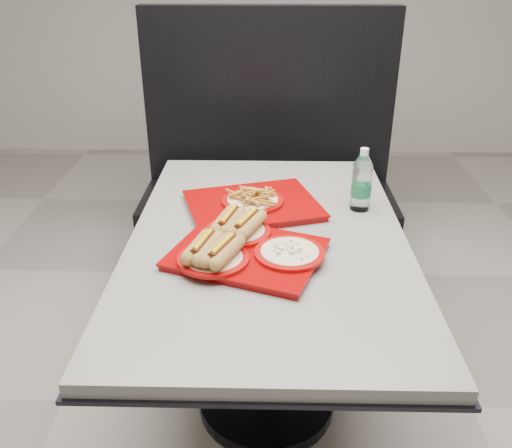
{
  "coord_description": "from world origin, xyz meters",
  "views": [
    {
      "loc": [
        -0.0,
        -1.57,
        1.59
      ],
      "look_at": [
        -0.04,
        -0.08,
        0.83
      ],
      "focal_mm": 38.0,
      "sensor_mm": 36.0,
      "label": 1
    }
  ],
  "objects_px": {
    "tray_near": "(242,246)",
    "water_bottle": "(362,183)",
    "tray_far": "(253,202)",
    "diner_table": "(268,277)",
    "booth_bench": "(268,197)"
  },
  "relations": [
    {
      "from": "booth_bench",
      "to": "tray_near",
      "type": "distance_m",
      "value": 1.29
    },
    {
      "from": "tray_near",
      "to": "tray_far",
      "type": "distance_m",
      "value": 0.34
    },
    {
      "from": "tray_far",
      "to": "water_bottle",
      "type": "distance_m",
      "value": 0.39
    },
    {
      "from": "tray_far",
      "to": "water_bottle",
      "type": "xyz_separation_m",
      "value": [
        0.39,
        0.01,
        0.07
      ]
    },
    {
      "from": "booth_bench",
      "to": "water_bottle",
      "type": "height_order",
      "value": "booth_bench"
    },
    {
      "from": "diner_table",
      "to": "water_bottle",
      "type": "bearing_deg",
      "value": 32.4
    },
    {
      "from": "booth_bench",
      "to": "tray_far",
      "type": "relative_size",
      "value": 2.5
    },
    {
      "from": "tray_near",
      "to": "diner_table",
      "type": "bearing_deg",
      "value": 60.54
    },
    {
      "from": "tray_near",
      "to": "water_bottle",
      "type": "xyz_separation_m",
      "value": [
        0.41,
        0.35,
        0.06
      ]
    },
    {
      "from": "diner_table",
      "to": "tray_far",
      "type": "xyz_separation_m",
      "value": [
        -0.06,
        0.2,
        0.19
      ]
    },
    {
      "from": "water_bottle",
      "to": "tray_near",
      "type": "bearing_deg",
      "value": -139.48
    },
    {
      "from": "booth_bench",
      "to": "tray_near",
      "type": "bearing_deg",
      "value": -93.67
    },
    {
      "from": "diner_table",
      "to": "booth_bench",
      "type": "distance_m",
      "value": 1.11
    },
    {
      "from": "diner_table",
      "to": "tray_far",
      "type": "relative_size",
      "value": 2.62
    },
    {
      "from": "water_bottle",
      "to": "tray_far",
      "type": "bearing_deg",
      "value": -178.48
    }
  ]
}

